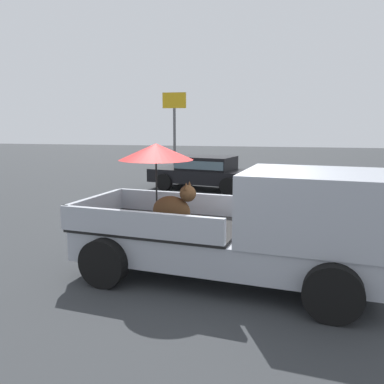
# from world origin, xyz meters

# --- Properties ---
(ground_plane) EXTENTS (80.00, 80.00, 0.00)m
(ground_plane) POSITION_xyz_m (0.00, 0.00, 0.00)
(ground_plane) COLOR #2D3033
(pickup_truck_main) EXTENTS (5.25, 2.79, 2.29)m
(pickup_truck_main) POSITION_xyz_m (0.43, -0.06, 0.97)
(pickup_truck_main) COLOR black
(pickup_truck_main) RESTS_ON ground
(parked_sedan_near) EXTENTS (4.59, 2.69, 1.33)m
(parked_sedan_near) POSITION_xyz_m (-2.00, 9.19, 0.74)
(parked_sedan_near) COLOR black
(parked_sedan_near) RESTS_ON ground
(motel_sign) EXTENTS (1.40, 0.16, 4.40)m
(motel_sign) POSITION_xyz_m (-5.24, 16.81, 3.13)
(motel_sign) COLOR #59595B
(motel_sign) RESTS_ON ground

